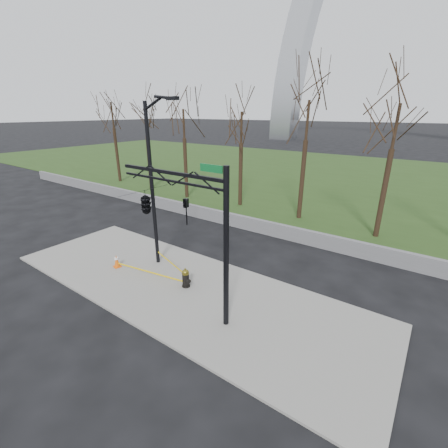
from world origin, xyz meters
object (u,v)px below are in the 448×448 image
Objects in this scene: traffic_cone at (117,261)px; street_light at (154,176)px; traffic_signal_mast at (159,205)px; fire_hydrant at (186,278)px.

traffic_cone is 0.08× the size of street_light.
traffic_signal_mast is (3.83, -0.34, 3.71)m from traffic_cone.
fire_hydrant is 3.77m from traffic_signal_mast.
fire_hydrant is at bearing -10.87° from street_light.
street_light is at bearing 177.13° from fire_hydrant.
fire_hydrant is 1.36× the size of traffic_cone.
traffic_cone is at bearing 175.60° from traffic_signal_mast.
street_light reaches higher than traffic_cone.
fire_hydrant is 5.01m from street_light.
traffic_signal_mast is at bearing -90.49° from fire_hydrant.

